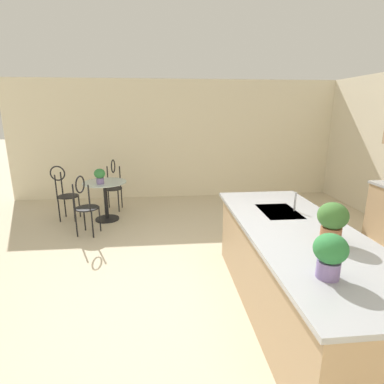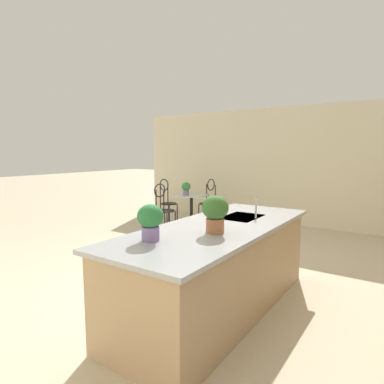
% 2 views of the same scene
% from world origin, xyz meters
% --- Properties ---
extents(ground_plane, '(40.00, 40.00, 0.00)m').
position_xyz_m(ground_plane, '(0.00, 0.00, 0.00)').
color(ground_plane, beige).
extents(wall_left_window, '(0.12, 7.80, 2.70)m').
position_xyz_m(wall_left_window, '(-4.26, 0.00, 1.35)').
color(wall_left_window, beige).
rests_on(wall_left_window, ground).
extents(kitchen_island, '(2.80, 1.06, 0.92)m').
position_xyz_m(kitchen_island, '(0.30, 0.85, 0.46)').
color(kitchen_island, tan).
rests_on(kitchen_island, ground).
extents(bistro_table, '(0.80, 0.80, 0.74)m').
position_xyz_m(bistro_table, '(-2.70, -1.54, 0.45)').
color(bistro_table, black).
rests_on(bistro_table, ground).
extents(chair_near_window, '(0.52, 0.46, 1.04)m').
position_xyz_m(chair_near_window, '(-1.96, -1.74, 0.57)').
color(chair_near_window, black).
rests_on(chair_near_window, ground).
extents(chair_by_island, '(0.50, 0.42, 1.04)m').
position_xyz_m(chair_by_island, '(-3.36, -1.49, 0.57)').
color(chair_by_island, black).
rests_on(chair_by_island, ground).
extents(chair_toward_desk, '(0.41, 0.50, 1.04)m').
position_xyz_m(chair_toward_desk, '(-2.79, -2.30, 0.57)').
color(chair_toward_desk, black).
rests_on(chair_toward_desk, ground).
extents(sink_faucet, '(0.02, 0.02, 0.22)m').
position_xyz_m(sink_faucet, '(-0.25, 1.03, 1.03)').
color(sink_faucet, '#B2B5BA').
rests_on(sink_faucet, kitchen_island).
extents(potted_plant_on_table, '(0.20, 0.20, 0.28)m').
position_xyz_m(potted_plant_on_table, '(-2.57, -1.59, 0.90)').
color(potted_plant_on_table, '#7A669E').
rests_on(potted_plant_on_table, bistro_table).
extents(potted_plant_counter_far, '(0.23, 0.23, 0.32)m').
position_xyz_m(potted_plant_counter_far, '(1.15, 0.65, 1.10)').
color(potted_plant_counter_far, '#7A669E').
rests_on(potted_plant_counter_far, kitchen_island).
extents(potted_plant_counter_near, '(0.25, 0.25, 0.36)m').
position_xyz_m(potted_plant_counter_near, '(0.60, 0.98, 1.13)').
color(potted_plant_counter_near, '#9E603D').
rests_on(potted_plant_counter_near, kitchen_island).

